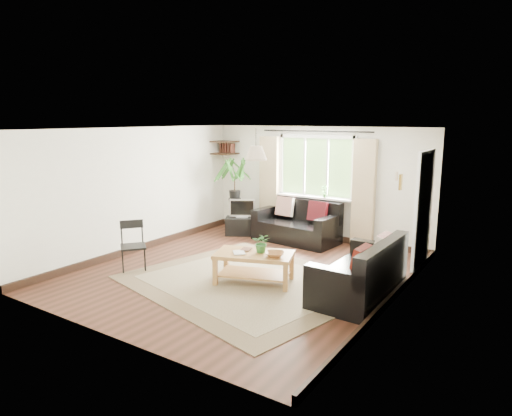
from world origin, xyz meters
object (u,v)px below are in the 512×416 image
Objects in this scene: sofa_right at (359,270)px; coffee_table at (254,268)px; palm_stand at (235,196)px; folding_chair at (133,247)px; sofa_back at (296,222)px; tv_stand at (242,226)px.

coffee_table is (-1.58, -0.36, -0.17)m from sofa_right.
palm_stand is (-2.18, 2.50, 0.60)m from coffee_table.
sofa_right is 2.04× the size of folding_chair.
sofa_right is 4.35m from palm_stand.
coffee_table is (0.63, -2.55, -0.17)m from sofa_back.
sofa_right is (2.21, -2.19, 0.00)m from sofa_back.
coffee_table is 2.11m from folding_chair.
tv_stand is at bearing -168.02° from sofa_back.
palm_stand is 3.21m from folding_chair.
palm_stand is at bearing 42.15° from folding_chair.
coffee_table is 3.37m from palm_stand.
sofa_right is 3.72m from folding_chair.
tv_stand is 0.71m from palm_stand.
coffee_table is at bearing -81.85° from tv_stand.
palm_stand reaches higher than folding_chair.
palm_stand is at bearing -118.25° from sofa_right.
coffee_table is 3.06m from tv_stand.
palm_stand is at bearing 129.30° from tv_stand.
sofa_back is 1.31m from tv_stand.
palm_stand is (-1.55, -0.05, 0.44)m from sofa_back.
sofa_right is at bearing 12.87° from coffee_table.
folding_chair reaches higher than coffee_table.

